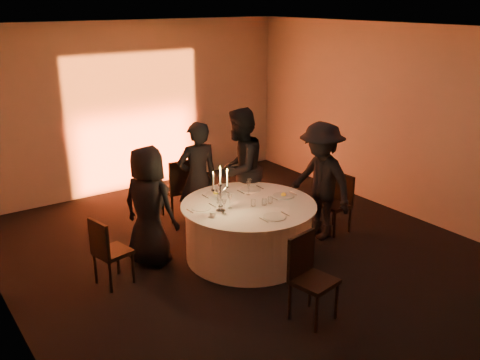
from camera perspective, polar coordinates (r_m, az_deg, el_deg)
floor at (r=7.39m, az=0.90°, el=-8.14°), size 7.00×7.00×0.00m
ceiling at (r=6.59m, az=1.04°, el=15.78°), size 7.00×7.00×0.00m
wall_back at (r=9.81m, az=-11.22°, el=7.63°), size 7.00×0.00×7.00m
wall_left at (r=5.71m, az=-24.26°, el=-1.87°), size 0.00×7.00×7.00m
wall_right at (r=8.89m, az=16.92°, el=6.01°), size 0.00×7.00×7.00m
uplighter_fixture at (r=9.93m, az=-9.98°, el=-0.85°), size 0.25×0.12×0.10m
banquet_table at (r=7.22m, az=0.91°, el=-5.42°), size 1.80×1.80×0.77m
chair_left at (r=6.68m, az=-13.97°, el=-7.14°), size 0.46×0.46×0.88m
chair_back_left at (r=8.43m, az=-6.47°, el=-0.59°), size 0.46×0.46×1.00m
chair_back_right at (r=8.72m, az=0.16°, el=-0.40°), size 0.51×0.51×0.85m
chair_right at (r=8.13m, az=10.45°, el=-2.10°), size 0.40×0.40×0.87m
chair_front at (r=5.91m, az=7.30°, el=-9.75°), size 0.49×0.49×0.96m
guest_left at (r=7.01m, az=-9.71°, el=-2.79°), size 0.82×0.93×1.60m
guest_back_left at (r=7.82m, az=-4.54°, el=0.14°), size 0.67×0.49×1.70m
guest_back_right at (r=7.99m, az=-0.03°, el=1.17°), size 1.12×1.04×1.85m
guest_right at (r=7.75m, az=8.59°, el=-0.12°), size 0.69×1.14×1.72m
plate_left at (r=6.94m, az=-4.17°, el=-3.01°), size 0.36×0.25×0.01m
plate_back_left at (r=7.41m, az=-2.61°, el=-1.43°), size 0.36×0.28×0.08m
plate_back_right at (r=7.58m, az=1.12°, el=-1.02°), size 0.35×0.29×0.01m
plate_right at (r=7.36m, az=4.66°, el=-1.62°), size 0.36×0.29×0.08m
plate_front at (r=6.66m, az=3.71°, el=-3.95°), size 0.36×0.29×0.01m
coffee_cup at (r=6.66m, az=-2.93°, el=-3.72°), size 0.11×0.11×0.07m
candelabra at (r=6.75m, az=-2.09°, el=-1.71°), size 0.26×0.12×0.62m
wine_glass_a at (r=7.45m, az=1.03°, el=-0.31°), size 0.07×0.07×0.19m
wine_glass_b at (r=6.71m, az=-1.71°, el=-2.53°), size 0.07×0.07×0.19m
wine_glass_c at (r=7.07m, az=-2.31°, el=-1.40°), size 0.07×0.07×0.19m
wine_glass_d at (r=6.89m, az=-1.09°, el=-1.95°), size 0.07×0.07×0.19m
wine_glass_e at (r=7.35m, az=0.90°, el=-0.58°), size 0.07×0.07×0.19m
tumbler_a at (r=7.03m, az=2.60°, el=-2.34°), size 0.07×0.07×0.09m
tumbler_b at (r=7.18m, az=-2.19°, el=-1.87°), size 0.07×0.07×0.09m
tumbler_c at (r=6.99m, az=1.41°, el=-2.45°), size 0.07×0.07×0.09m
tumbler_d at (r=7.10m, az=3.23°, el=-2.14°), size 0.07×0.07×0.09m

